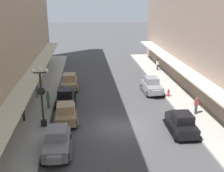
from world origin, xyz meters
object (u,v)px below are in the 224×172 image
at_px(parked_car_5, 57,141).
at_px(fire_hydrant, 168,93).
at_px(lamp_post_with_clock, 41,94).
at_px(pedestrian_4, 196,106).
at_px(parked_car_1, 70,82).
at_px(pedestrian_3, 48,100).
at_px(pedestrian_1, 23,112).
at_px(pedestrian_2, 36,83).
at_px(pedestrian_5, 158,65).
at_px(pedestrian_0, 37,90).
at_px(parked_car_0, 65,97).
at_px(parked_car_4, 152,85).
at_px(parked_car_2, 181,123).
at_px(parked_car_3, 66,113).

xyz_separation_m(parked_car_5, fire_hydrant, (11.23, 10.38, -0.38)).
relative_size(lamp_post_with_clock, pedestrian_4, 3.15).
distance_m(parked_car_1, lamp_post_with_clock, 10.51).
height_order(parked_car_1, pedestrian_3, parked_car_1).
bearing_deg(parked_car_1, pedestrian_1, -112.26).
height_order(pedestrian_2, pedestrian_5, same).
height_order(fire_hydrant, pedestrian_2, pedestrian_2).
distance_m(fire_hydrant, pedestrian_0, 14.46).
relative_size(parked_car_0, pedestrian_4, 2.60).
xyz_separation_m(parked_car_1, pedestrian_1, (-3.65, -8.92, 0.07)).
bearing_deg(pedestrian_1, lamp_post_with_clock, -33.29).
bearing_deg(parked_car_4, pedestrian_0, -178.35).
relative_size(parked_car_2, parked_car_5, 1.01).
xyz_separation_m(parked_car_1, fire_hydrant, (10.99, -4.05, -0.38)).
bearing_deg(parked_car_1, pedestrian_5, 29.82).
height_order(parked_car_2, pedestrian_0, parked_car_2).
relative_size(parked_car_0, lamp_post_with_clock, 0.83).
height_order(parked_car_1, parked_car_3, same).
xyz_separation_m(pedestrian_1, pedestrian_5, (16.34, 16.19, 0.00)).
relative_size(parked_car_1, pedestrian_5, 2.56).
bearing_deg(pedestrian_4, parked_car_2, -127.66).
xyz_separation_m(parked_car_2, lamp_post_with_clock, (-11.29, 2.24, 2.04)).
distance_m(lamp_post_with_clock, fire_hydrant, 14.34).
xyz_separation_m(parked_car_0, pedestrian_3, (-1.64, -0.93, 0.07)).
distance_m(parked_car_1, parked_car_2, 15.64).
height_order(parked_car_2, pedestrian_4, parked_car_2).
xyz_separation_m(parked_car_3, parked_car_5, (-0.32, -5.07, 0.00)).
distance_m(parked_car_5, pedestrian_3, 8.46).
distance_m(lamp_post_with_clock, pedestrian_1, 3.00).
bearing_deg(parked_car_0, pedestrian_3, -150.50).
relative_size(parked_car_0, parked_car_5, 1.00).
bearing_deg(parked_car_0, pedestrian_5, 44.07).
height_order(parked_car_1, pedestrian_4, parked_car_1).
relative_size(pedestrian_2, pedestrian_5, 1.00).
relative_size(parked_car_1, lamp_post_with_clock, 0.83).
bearing_deg(parked_car_2, parked_car_3, 162.21).
distance_m(lamp_post_with_clock, pedestrian_2, 10.12).
distance_m(parked_car_2, pedestrian_0, 16.13).
bearing_deg(pedestrian_2, pedestrian_4, -28.23).
bearing_deg(pedestrian_3, parked_car_2, -28.89).
relative_size(parked_car_0, parked_car_1, 1.00).
xyz_separation_m(parked_car_2, pedestrian_2, (-13.40, 11.93, 0.07)).
bearing_deg(parked_car_5, lamp_post_with_clock, 109.54).
height_order(parked_car_2, lamp_post_with_clock, lamp_post_with_clock).
xyz_separation_m(parked_car_5, pedestrian_0, (-3.16, 11.68, 0.05)).
relative_size(pedestrian_4, pedestrian_5, 0.98).
bearing_deg(pedestrian_5, parked_car_3, -127.16).
relative_size(parked_car_4, pedestrian_3, 2.57).
bearing_deg(parked_car_3, parked_car_1, 90.47).
relative_size(lamp_post_with_clock, pedestrian_1, 3.09).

